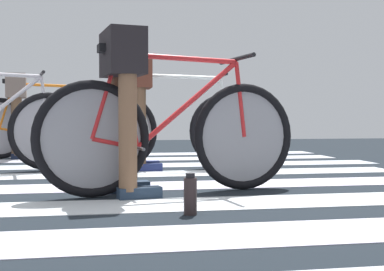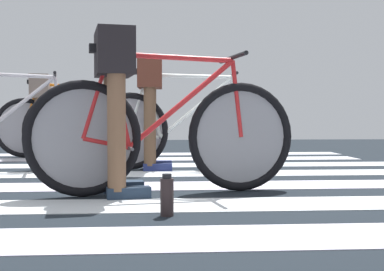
{
  "view_description": "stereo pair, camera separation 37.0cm",
  "coord_description": "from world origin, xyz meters",
  "px_view_note": "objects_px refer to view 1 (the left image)",
  "views": [
    {
      "loc": [
        -0.12,
        -3.66,
        0.51
      ],
      "look_at": [
        0.5,
        -0.04,
        0.38
      ],
      "focal_mm": 47.31,
      "sensor_mm": 36.0,
      "label": 1
    },
    {
      "loc": [
        0.24,
        -3.66,
        0.51
      ],
      "look_at": [
        0.5,
        -0.04,
        0.38
      ],
      "focal_mm": 47.31,
      "sensor_mm": 36.0,
      "label": 2
    }
  ],
  "objects_px": {
    "water_bottle": "(190,195)",
    "cyclist_1_of_4": "(123,89)",
    "bicycle_4_of_4": "(45,126)",
    "bicycle_1_of_4": "(171,133)",
    "cyclist_3_of_4": "(140,98)",
    "bicycle_3_of_4": "(173,128)",
    "cyclist_4_of_4": "(17,104)"
  },
  "relations": [
    {
      "from": "water_bottle",
      "to": "cyclist_1_of_4",
      "type": "bearing_deg",
      "value": 114.76
    },
    {
      "from": "bicycle_4_of_4",
      "to": "bicycle_1_of_4",
      "type": "bearing_deg",
      "value": -76.27
    },
    {
      "from": "cyclist_3_of_4",
      "to": "water_bottle",
      "type": "distance_m",
      "value": 2.28
    },
    {
      "from": "bicycle_3_of_4",
      "to": "cyclist_3_of_4",
      "type": "height_order",
      "value": "cyclist_3_of_4"
    },
    {
      "from": "cyclist_1_of_4",
      "to": "cyclist_3_of_4",
      "type": "relative_size",
      "value": 0.99
    },
    {
      "from": "cyclist_1_of_4",
      "to": "cyclist_3_of_4",
      "type": "distance_m",
      "value": 1.55
    },
    {
      "from": "bicycle_1_of_4",
      "to": "cyclist_4_of_4",
      "type": "bearing_deg",
      "value": 105.63
    },
    {
      "from": "bicycle_3_of_4",
      "to": "bicycle_1_of_4",
      "type": "bearing_deg",
      "value": -97.24
    },
    {
      "from": "bicycle_3_of_4",
      "to": "cyclist_4_of_4",
      "type": "height_order",
      "value": "cyclist_4_of_4"
    },
    {
      "from": "cyclist_3_of_4",
      "to": "water_bottle",
      "type": "relative_size",
      "value": 4.94
    },
    {
      "from": "cyclist_3_of_4",
      "to": "bicycle_4_of_4",
      "type": "distance_m",
      "value": 1.88
    },
    {
      "from": "bicycle_3_of_4",
      "to": "water_bottle",
      "type": "bearing_deg",
      "value": -94.62
    },
    {
      "from": "bicycle_4_of_4",
      "to": "water_bottle",
      "type": "bearing_deg",
      "value": -79.94
    },
    {
      "from": "cyclist_3_of_4",
      "to": "water_bottle",
      "type": "bearing_deg",
      "value": -86.56
    },
    {
      "from": "cyclist_3_of_4",
      "to": "cyclist_4_of_4",
      "type": "distance_m",
      "value": 2.02
    },
    {
      "from": "bicycle_1_of_4",
      "to": "cyclist_4_of_4",
      "type": "distance_m",
      "value": 3.34
    },
    {
      "from": "bicycle_1_of_4",
      "to": "cyclist_3_of_4",
      "type": "height_order",
      "value": "cyclist_3_of_4"
    },
    {
      "from": "bicycle_1_of_4",
      "to": "cyclist_1_of_4",
      "type": "bearing_deg",
      "value": 180.0
    },
    {
      "from": "cyclist_1_of_4",
      "to": "bicycle_4_of_4",
      "type": "height_order",
      "value": "cyclist_1_of_4"
    },
    {
      "from": "bicycle_3_of_4",
      "to": "cyclist_3_of_4",
      "type": "distance_m",
      "value": 0.42
    },
    {
      "from": "bicycle_3_of_4",
      "to": "water_bottle",
      "type": "height_order",
      "value": "bicycle_3_of_4"
    },
    {
      "from": "cyclist_1_of_4",
      "to": "cyclist_4_of_4",
      "type": "distance_m",
      "value": 3.26
    },
    {
      "from": "bicycle_4_of_4",
      "to": "water_bottle",
      "type": "distance_m",
      "value": 3.93
    },
    {
      "from": "bicycle_4_of_4",
      "to": "cyclist_1_of_4",
      "type": "bearing_deg",
      "value": -81.75
    },
    {
      "from": "bicycle_1_of_4",
      "to": "water_bottle",
      "type": "bearing_deg",
      "value": -99.94
    },
    {
      "from": "bicycle_1_of_4",
      "to": "water_bottle",
      "type": "relative_size",
      "value": 8.2
    },
    {
      "from": "cyclist_4_of_4",
      "to": "cyclist_3_of_4",
      "type": "bearing_deg",
      "value": -55.25
    },
    {
      "from": "cyclist_1_of_4",
      "to": "bicycle_4_of_4",
      "type": "xyz_separation_m",
      "value": [
        -0.83,
        3.09,
        -0.28
      ]
    },
    {
      "from": "cyclist_3_of_4",
      "to": "bicycle_1_of_4",
      "type": "bearing_deg",
      "value": -85.29
    },
    {
      "from": "bicycle_1_of_4",
      "to": "cyclist_4_of_4",
      "type": "relative_size",
      "value": 1.73
    },
    {
      "from": "bicycle_1_of_4",
      "to": "cyclist_1_of_4",
      "type": "distance_m",
      "value": 0.42
    },
    {
      "from": "bicycle_3_of_4",
      "to": "bicycle_4_of_4",
      "type": "relative_size",
      "value": 1.0
    }
  ]
}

